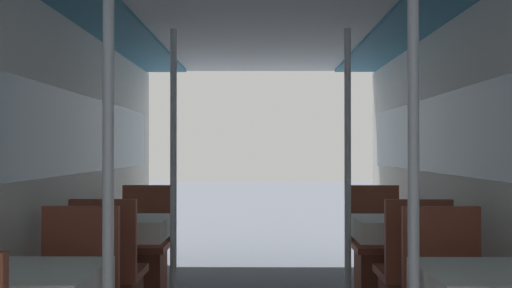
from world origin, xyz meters
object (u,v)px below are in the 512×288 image
(chair_left_far_1, at_px, (143,264))
(chair_right_far_1, at_px, (379,264))
(dining_table_right_1, at_px, (393,235))
(support_pole_right_1, at_px, (348,173))
(support_pole_left_0, at_px, (109,191))
(support_pole_left_1, at_px, (174,173))
(support_pole_right_0, at_px, (414,191))
(dining_table_left_1, at_px, (129,234))

(chair_left_far_1, height_order, chair_right_far_1, same)
(dining_table_right_1, height_order, support_pole_right_1, support_pole_right_1)
(dining_table_right_1, relative_size, support_pole_right_1, 0.35)
(support_pole_left_0, xyz_separation_m, support_pole_left_1, (0.00, 1.80, 0.00))
(support_pole_right_1, bearing_deg, dining_table_right_1, 0.00)
(support_pole_right_0, bearing_deg, dining_table_left_1, 131.91)
(support_pole_right_1, bearing_deg, chair_left_far_1, 162.20)
(dining_table_right_1, bearing_deg, dining_table_left_1, 180.00)
(support_pole_left_0, distance_m, support_pole_left_1, 1.80)
(dining_table_left_1, distance_m, support_pole_left_1, 0.56)
(support_pole_right_0, height_order, chair_right_far_1, support_pole_right_0)
(chair_left_far_1, height_order, support_pole_left_1, support_pole_left_1)
(support_pole_right_0, bearing_deg, chair_left_far_1, 124.87)
(dining_table_left_1, xyz_separation_m, chair_left_far_1, (-0.00, 0.52, -0.32))
(chair_left_far_1, height_order, support_pole_right_0, support_pole_right_0)
(dining_table_left_1, bearing_deg, chair_left_far_1, 90.00)
(chair_left_far_1, xyz_separation_m, dining_table_right_1, (1.95, -0.52, 0.32))
(chair_right_far_1, bearing_deg, support_pole_left_1, 17.80)
(dining_table_left_1, height_order, support_pole_right_0, support_pole_right_0)
(support_pole_left_1, xyz_separation_m, support_pole_right_0, (1.28, -1.80, 0.00))
(support_pole_left_1, relative_size, support_pole_right_1, 1.00)
(support_pole_left_0, bearing_deg, support_pole_left_1, 90.00)
(support_pole_left_1, bearing_deg, support_pole_left_0, -90.00)
(chair_left_far_1, xyz_separation_m, support_pole_left_1, (0.33, -0.52, 0.77))
(support_pole_left_1, distance_m, support_pole_right_1, 1.28)
(support_pole_left_0, xyz_separation_m, support_pole_right_1, (1.28, 1.80, 0.00))
(dining_table_right_1, distance_m, chair_right_far_1, 0.61)
(support_pole_left_1, relative_size, chair_right_far_1, 2.28)
(support_pole_left_1, bearing_deg, dining_table_left_1, 180.00)
(support_pole_left_0, bearing_deg, dining_table_right_1, 48.09)
(support_pole_left_1, distance_m, dining_table_right_1, 1.68)
(dining_table_left_1, relative_size, chair_right_far_1, 0.79)
(support_pole_left_0, bearing_deg, support_pole_right_0, 0.00)
(support_pole_left_1, distance_m, support_pole_right_0, 2.21)
(dining_table_left_1, distance_m, support_pole_right_1, 1.68)
(dining_table_left_1, bearing_deg, dining_table_right_1, 0.00)
(dining_table_right_1, distance_m, support_pole_right_1, 0.56)
(support_pole_right_0, relative_size, chair_right_far_1, 2.28)
(support_pole_left_0, height_order, chair_right_far_1, support_pole_left_0)
(support_pole_right_0, height_order, dining_table_right_1, support_pole_right_0)
(chair_left_far_1, relative_size, chair_right_far_1, 1.00)
(dining_table_left_1, height_order, dining_table_right_1, same)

